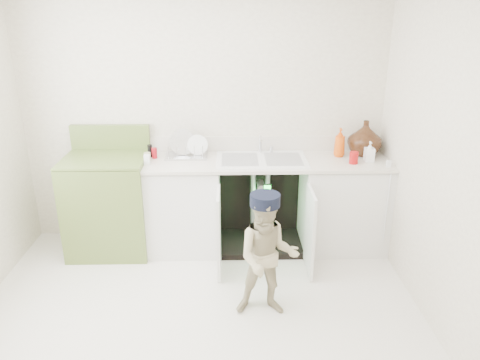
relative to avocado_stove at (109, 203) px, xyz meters
name	(u,v)px	position (x,y,z in m)	size (l,w,h in m)	color
ground	(198,321)	(0.91, -1.18, -0.49)	(3.50, 3.50, 0.00)	silver
room_shell	(193,167)	(0.91, -1.18, 0.76)	(6.00, 5.50, 1.26)	#EFE6CD
counter_run	(264,201)	(1.50, 0.03, -0.01)	(2.44, 1.02, 1.24)	silver
avocado_stove	(109,203)	(0.00, 0.00, 0.00)	(0.76, 0.65, 1.18)	olive
repair_worker	(267,256)	(1.44, -1.07, 0.01)	(0.49, 0.95, 0.99)	tan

